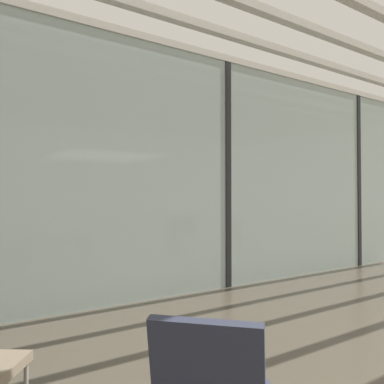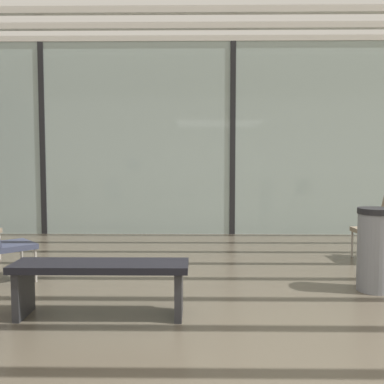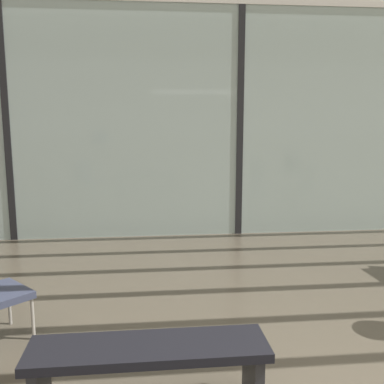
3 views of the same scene
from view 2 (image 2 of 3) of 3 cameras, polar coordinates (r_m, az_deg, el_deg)
The scene contains 9 objects.
ground_plane at distance 3.09m, azimuth 13.61°, elevation -21.53°, with size 60.00×60.00×0.00m, color #4C4438.
glass_curtain_wall at distance 7.96m, azimuth 5.41°, elevation 7.03°, with size 14.00×0.08×3.52m, color #A3B7B2.
window_mullion_0 at distance 8.43m, azimuth -19.21°, elevation 6.65°, with size 0.10×0.12×3.52m, color black.
window_mullion_1 at distance 7.96m, azimuth 5.41°, elevation 7.03°, with size 0.10×0.12×3.52m, color black.
parked_airplane at distance 13.96m, azimuth 3.42°, elevation 6.77°, with size 12.07×4.05×4.05m.
lounge_chair_2 at distance 5.16m, azimuth -24.17°, elevation -5.68°, with size 0.71×0.71×0.87m.
lounge_chair_3 at distance 6.33m, azimuth 23.86°, elevation -3.96°, with size 0.54×0.50×0.87m.
waiting_bench at distance 3.81m, azimuth -12.06°, elevation -10.74°, with size 1.50×0.40×0.47m.
trash_bin at distance 4.82m, azimuth 23.26°, elevation -7.03°, with size 0.38×0.38×0.86m.
Camera 2 is at (-0.64, -2.72, 1.32)m, focal length 40.02 mm.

